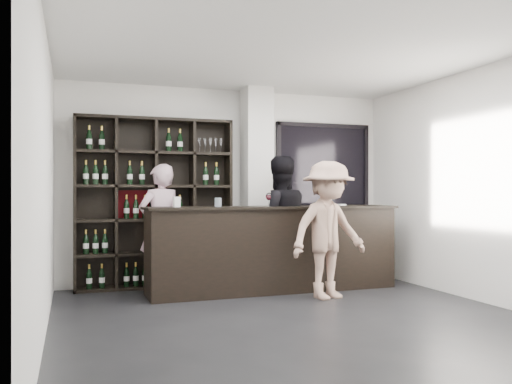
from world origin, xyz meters
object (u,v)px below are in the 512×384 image
object	(u,v)px
tasting_counter	(274,248)
taster_black	(279,223)
wine_shelf	(155,203)
taster_pink	(160,227)
customer	(328,230)

from	to	relation	value
tasting_counter	taster_black	xyz separation A→B (m)	(0.11, 0.10, 0.34)
wine_shelf	taster_pink	bearing A→B (deg)	-73.14
wine_shelf	taster_black	bearing A→B (deg)	-23.92
taster_black	customer	distance (m)	0.88
wine_shelf	taster_pink	world-z (taller)	wine_shelf
wine_shelf	taster_black	xyz separation A→B (m)	(1.61, -0.72, -0.27)
taster_black	wine_shelf	bearing A→B (deg)	-19.15
wine_shelf	tasting_counter	bearing A→B (deg)	-28.52
tasting_counter	taster_pink	xyz separation A→B (m)	(-1.45, 0.65, 0.29)
tasting_counter	taster_pink	world-z (taller)	taster_pink
taster_black	customer	size ratio (longest dim) A/B	1.06
taster_black	customer	bearing A→B (deg)	119.23
wine_shelf	tasting_counter	xyz separation A→B (m)	(1.50, -0.82, -0.62)
customer	taster_black	bearing A→B (deg)	101.06
wine_shelf	taster_black	size ratio (longest dim) A/B	1.30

